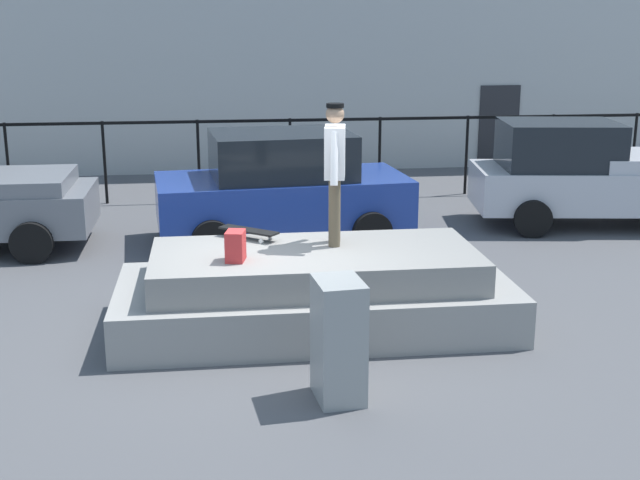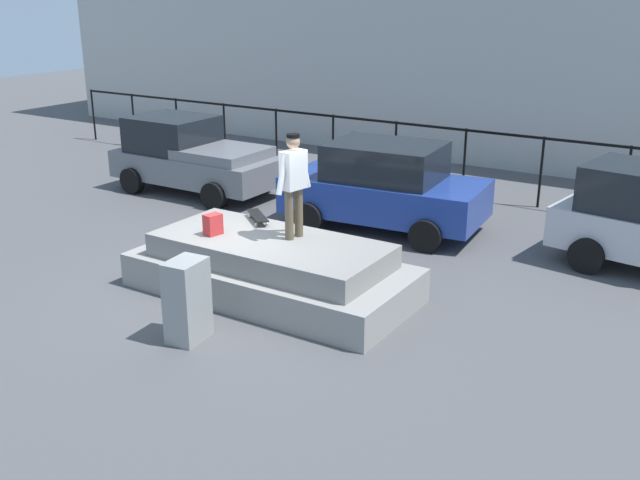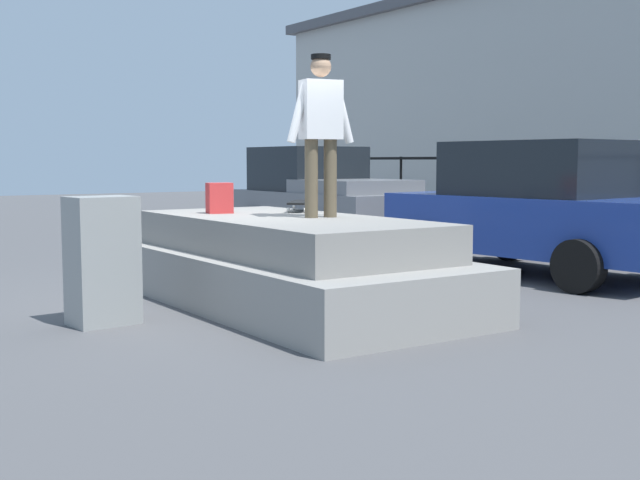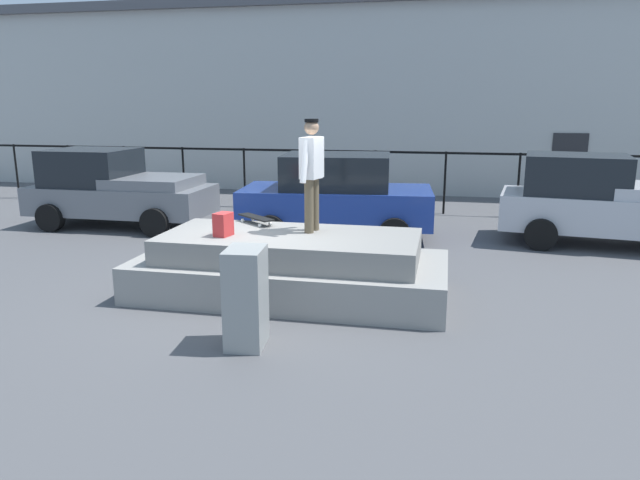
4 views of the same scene
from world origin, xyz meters
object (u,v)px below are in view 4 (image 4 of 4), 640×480
(skateboarder, at_px, (312,168))
(car_grey_pickup_near, at_px, (116,188))
(utility_box, at_px, (246,298))
(skateboard, at_px, (256,218))
(backpack, at_px, (223,224))
(car_silver_pickup_far, at_px, (607,201))
(car_blue_sedan_mid, at_px, (336,196))

(skateboarder, height_order, car_grey_pickup_near, skateboarder)
(car_grey_pickup_near, xyz_separation_m, utility_box, (5.37, -6.15, -0.29))
(skateboard, relative_size, backpack, 2.15)
(skateboarder, xyz_separation_m, car_silver_pickup_far, (5.23, 4.17, -1.01))
(skateboarder, bearing_deg, backpack, -154.43)
(skateboarder, relative_size, backpack, 4.89)
(car_grey_pickup_near, relative_size, car_blue_sedan_mid, 0.99)
(utility_box, bearing_deg, car_grey_pickup_near, 125.46)
(backpack, bearing_deg, car_silver_pickup_far, 138.32)
(backpack, height_order, car_silver_pickup_far, car_silver_pickup_far)
(skateboarder, bearing_deg, car_silver_pickup_far, 38.56)
(car_blue_sedan_mid, height_order, utility_box, car_blue_sedan_mid)
(car_grey_pickup_near, bearing_deg, skateboarder, -34.34)
(car_silver_pickup_far, relative_size, utility_box, 3.77)
(car_blue_sedan_mid, bearing_deg, skateboard, -101.60)
(utility_box, bearing_deg, skateboarder, 77.14)
(car_grey_pickup_near, height_order, car_blue_sedan_mid, car_grey_pickup_near)
(car_silver_pickup_far, xyz_separation_m, utility_box, (-5.52, -6.46, -0.31))
(backpack, bearing_deg, car_grey_pickup_near, -123.13)
(skateboarder, distance_m, backpack, 1.57)
(skateboard, xyz_separation_m, backpack, (-0.19, -0.97, 0.07))
(backpack, distance_m, utility_box, 2.01)
(car_blue_sedan_mid, bearing_deg, car_silver_pickup_far, 3.67)
(skateboarder, relative_size, car_blue_sedan_mid, 0.40)
(car_blue_sedan_mid, bearing_deg, utility_box, -89.67)
(skateboard, height_order, utility_box, utility_box)
(skateboard, bearing_deg, car_grey_pickup_near, 143.05)
(skateboard, distance_m, car_blue_sedan_mid, 3.50)
(skateboard, distance_m, car_silver_pickup_far, 7.31)
(car_grey_pickup_near, distance_m, car_silver_pickup_far, 10.89)
(skateboarder, height_order, car_silver_pickup_far, skateboarder)
(backpack, height_order, car_blue_sedan_mid, car_blue_sedan_mid)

